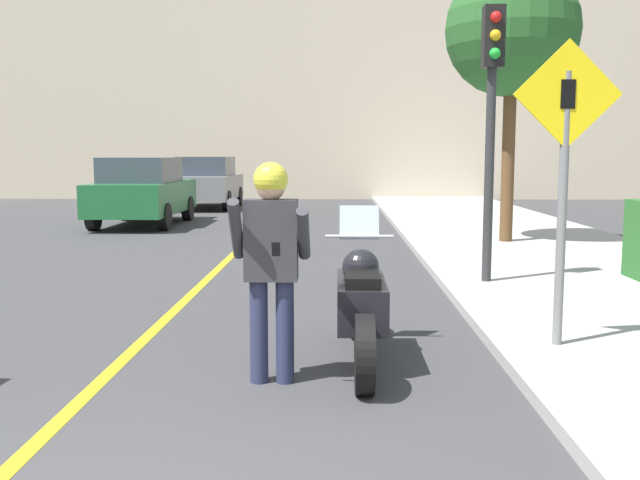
% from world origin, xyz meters
% --- Properties ---
extents(road_center_line, '(0.12, 36.00, 0.01)m').
position_xyz_m(road_center_line, '(-0.60, 6.00, 0.00)').
color(road_center_line, yellow).
rests_on(road_center_line, ground).
extents(building_backdrop, '(28.00, 1.20, 9.64)m').
position_xyz_m(building_backdrop, '(0.00, 26.00, 4.82)').
color(building_backdrop, beige).
rests_on(building_backdrop, ground).
extents(motorcycle, '(0.62, 2.23, 1.28)m').
position_xyz_m(motorcycle, '(1.43, 3.20, 0.50)').
color(motorcycle, black).
rests_on(motorcycle, ground).
extents(person_biker, '(0.59, 0.47, 1.69)m').
position_xyz_m(person_biker, '(0.73, 2.61, 1.03)').
color(person_biker, '#282D4C').
rests_on(person_biker, ground).
extents(crossing_sign, '(0.91, 0.08, 2.59)m').
position_xyz_m(crossing_sign, '(3.15, 3.38, 1.67)').
color(crossing_sign, slate).
rests_on(crossing_sign, sidewalk_curb).
extents(traffic_light, '(0.26, 0.30, 3.49)m').
position_xyz_m(traffic_light, '(3.18, 6.50, 2.54)').
color(traffic_light, '#2D2D30').
rests_on(traffic_light, sidewalk_curb).
extents(street_tree, '(2.47, 2.47, 5.17)m').
position_xyz_m(street_tree, '(4.45, 10.86, 4.02)').
color(street_tree, brown).
rests_on(street_tree, sidewalk_curb).
extents(parked_car_green, '(1.88, 4.20, 1.68)m').
position_xyz_m(parked_car_green, '(-3.59, 14.84, 0.86)').
color(parked_car_green, black).
rests_on(parked_car_green, ground).
extents(parked_car_grey, '(1.88, 4.20, 1.68)m').
position_xyz_m(parked_car_grey, '(-3.03, 20.59, 0.86)').
color(parked_car_grey, black).
rests_on(parked_car_grey, ground).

